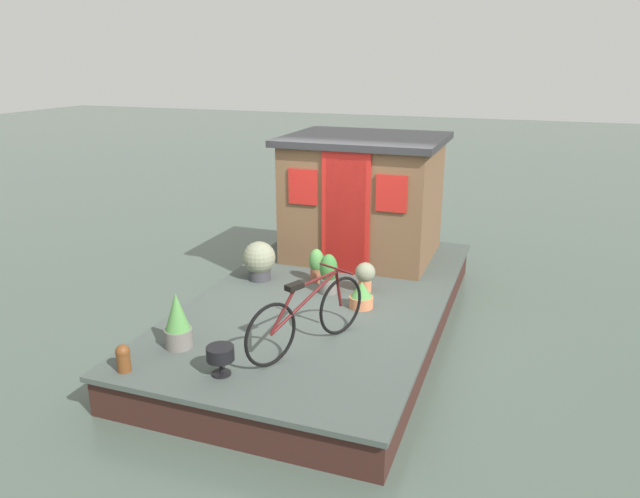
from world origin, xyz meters
TOP-DOWN VIEW (x-y plane):
  - ground_plane at (0.00, 0.00)m, footprint 60.00×60.00m
  - houseboat_deck at (0.00, 0.00)m, footprint 5.83×3.17m
  - houseboat_cabin at (1.80, 0.00)m, footprint 2.03×2.40m
  - bicycle at (-1.55, -0.35)m, footprint 1.60×0.80m
  - potted_plant_mint at (0.41, 0.28)m, footprint 0.21×0.21m
  - potted_plant_lavender at (-0.27, -0.58)m, footprint 0.31×0.31m
  - potted_plant_sage at (-2.00, 1.00)m, footprint 0.30×0.30m
  - potted_plant_fern at (0.27, -0.48)m, footprint 0.27×0.27m
  - potted_plant_basil at (0.20, 1.07)m, footprint 0.47×0.47m
  - potted_plant_rosemary at (0.06, -0.03)m, footprint 0.24×0.24m
  - charcoal_grill at (-2.38, 0.27)m, footprint 0.28×0.28m
  - mooring_bollard at (-2.66, 1.23)m, footprint 0.15×0.15m

SIDE VIEW (x-z plane):
  - ground_plane at x=0.00m, z-range 0.00..0.00m
  - houseboat_deck at x=0.00m, z-range 0.00..0.48m
  - mooring_bollard at x=-2.66m, z-range 0.49..0.78m
  - potted_plant_lavender at x=-0.27m, z-range 0.47..0.82m
  - charcoal_grill at x=-2.38m, z-range 0.55..0.85m
  - potted_plant_fern at x=0.27m, z-range 0.51..0.93m
  - potted_plant_mint at x=0.41m, z-range 0.49..0.98m
  - potted_plant_rosemary at x=0.06m, z-range 0.47..1.02m
  - potted_plant_basil at x=0.20m, z-range 0.49..1.06m
  - potted_plant_sage at x=-2.00m, z-range 0.47..1.10m
  - bicycle at x=-1.55m, z-range 0.45..1.28m
  - houseboat_cabin at x=1.80m, z-range 0.49..2.39m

